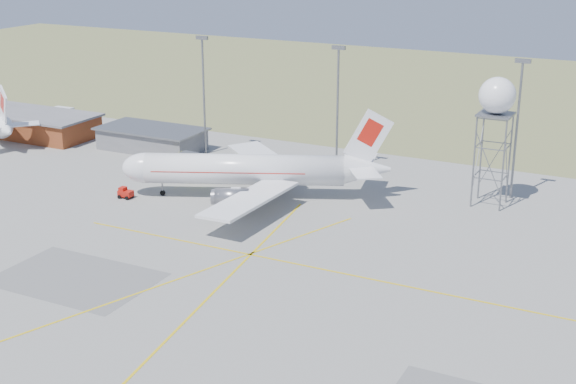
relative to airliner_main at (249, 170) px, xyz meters
The scene contains 10 objects.
grass_strip 92.58m from the airliner_main, 79.71° to the left, with size 400.00×120.00×0.03m, color olive.
building_orange 59.94m from the airliner_main, 167.46° to the left, with size 33.00×12.00×4.30m.
building_grey 32.26m from the airliner_main, 152.22° to the left, with size 19.00×10.00×3.90m.
mast_a 26.34m from the airliner_main, 137.38° to the left, with size 2.20×0.50×20.50m.
mast_b 19.86m from the airliner_main, 69.03° to the left, with size 2.20×0.50×20.50m.
mast_c 39.29m from the airliner_main, 26.23° to the left, with size 2.20×0.50×20.50m.
airliner_main is the anchor object (origin of this frame).
radar_tower 35.23m from the airliner_main, 21.28° to the left, with size 5.11×5.11×18.48m.
fire_truck 13.55m from the airliner_main, 156.63° to the left, with size 9.21×4.43×3.57m.
baggage_tug 18.62m from the airliner_main, 151.64° to the right, with size 2.13×1.74×1.61m.
Camera 1 is at (39.28, -48.44, 38.35)m, focal length 50.00 mm.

